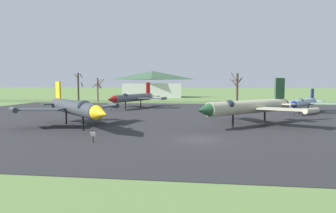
{
  "coord_description": "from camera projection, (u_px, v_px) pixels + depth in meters",
  "views": [
    {
      "loc": [
        1.0,
        -28.36,
        5.28
      ],
      "look_at": [
        -4.97,
        14.71,
        1.95
      ],
      "focal_mm": 33.23,
      "sensor_mm": 36.0,
      "label": 1
    }
  ],
  "objects": [
    {
      "name": "grass_verge_strip",
      "position": [
        207.0,
        102.0,
        82.94
      ],
      "size": [
        151.09,
        12.0,
        0.06
      ],
      "primitive_type": "cube",
      "color": "#516939",
      "rests_on": "ground"
    },
    {
      "name": "info_placard_front_left",
      "position": [
        294.0,
        113.0,
        47.62
      ],
      "size": [
        0.65,
        0.41,
        1.03
      ],
      "color": "black",
      "rests_on": "ground"
    },
    {
      "name": "info_placard_rear_center",
      "position": [
        93.0,
        136.0,
        27.11
      ],
      "size": [
        0.48,
        0.26,
        0.99
      ],
      "color": "black",
      "rests_on": "ground"
    },
    {
      "name": "bare_tree_left_of_center",
      "position": [
        98.0,
        88.0,
        86.27
      ],
      "size": [
        3.42,
        3.06,
        6.65
      ],
      "color": "brown",
      "rests_on": "ground"
    },
    {
      "name": "jet_fighter_rear_right",
      "position": [
        249.0,
        106.0,
        37.94
      ],
      "size": [
        13.97,
        14.04,
        5.92
      ],
      "color": "#B7B293",
      "rests_on": "ground"
    },
    {
      "name": "info_placard_front_right",
      "position": [
        111.0,
        108.0,
        57.62
      ],
      "size": [
        0.5,
        0.33,
        0.94
      ],
      "color": "black",
      "rests_on": "ground"
    },
    {
      "name": "visitor_building",
      "position": [
        153.0,
        84.0,
        112.73
      ],
      "size": [
        22.67,
        13.22,
        9.51
      ],
      "color": "beige",
      "rests_on": "ground"
    },
    {
      "name": "jet_fighter_front_right",
      "position": [
        132.0,
        97.0,
        63.94
      ],
      "size": [
        12.66,
        15.69,
        5.34
      ],
      "color": "#565B60",
      "rests_on": "ground"
    },
    {
      "name": "bare_tree_far_left",
      "position": [
        78.0,
        86.0,
        90.43
      ],
      "size": [
        2.55,
        2.52,
        8.12
      ],
      "color": "#42382D",
      "rests_on": "ground"
    },
    {
      "name": "bare_tree_center",
      "position": [
        237.0,
        87.0,
        81.01
      ],
      "size": [
        3.38,
        3.37,
        8.0
      ],
      "color": "#42382D",
      "rests_on": "ground"
    },
    {
      "name": "ground_plane",
      "position": [
        200.0,
        140.0,
        28.55
      ],
      "size": [
        600.0,
        600.0,
        0.0
      ],
      "primitive_type": "plane",
      "color": "#607F42"
    },
    {
      "name": "jet_fighter_front_left",
      "position": [
        304.0,
        102.0,
        53.17
      ],
      "size": [
        9.34,
        12.17,
        4.21
      ],
      "color": "#8EA3B2",
      "rests_on": "ground"
    },
    {
      "name": "asphalt_apron",
      "position": [
        204.0,
        118.0,
        46.72
      ],
      "size": [
        91.09,
        61.34,
        0.05
      ],
      "primitive_type": "cube",
      "color": "#28282B",
      "rests_on": "ground"
    },
    {
      "name": "jet_fighter_rear_center",
      "position": [
        75.0,
        108.0,
        36.06
      ],
      "size": [
        14.21,
        14.63,
        5.43
      ],
      "color": "#33383D",
      "rests_on": "ground"
    }
  ]
}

